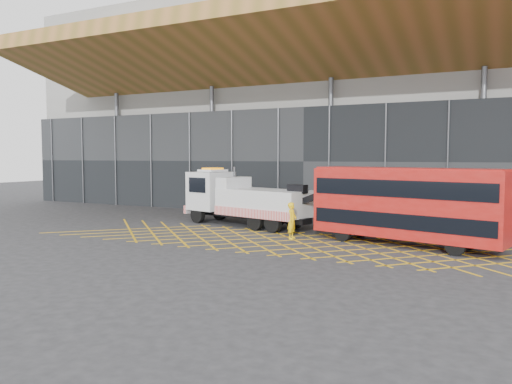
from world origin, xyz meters
The scene contains 6 objects.
ground_plane centered at (0.00, 0.00, 0.00)m, with size 120.00×120.00×0.00m, color #262629.
road_markings centered at (5.60, 0.00, 0.01)m, with size 27.96×7.16×0.01m.
construction_building centered at (1.92, 18.40, 8.98)m, with size 55.00×23.97×18.00m.
recovery_truck centered at (0.56, 4.45, 1.70)m, with size 10.55×4.69×3.68m.
bus_towed centered at (11.08, 1.74, 2.12)m, with size 9.63×4.37×3.82m.
worker centered at (5.33, 1.12, 0.97)m, with size 0.71×0.47×1.95m, color yellow.
Camera 1 is at (15.39, -23.20, 4.39)m, focal length 35.00 mm.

